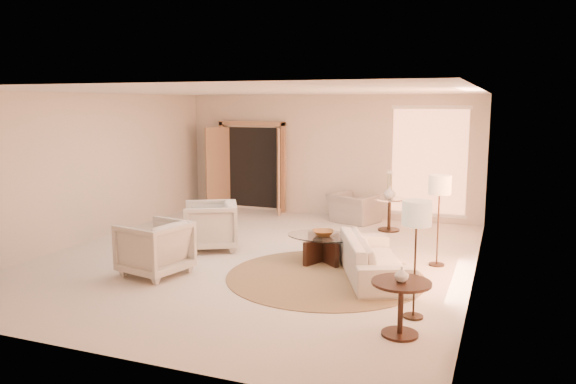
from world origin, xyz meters
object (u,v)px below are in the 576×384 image
(end_table, at_px, (401,299))
(floor_lamp_far, at_px, (417,219))
(sofa, at_px, (374,257))
(armchair_right, at_px, (155,245))
(floor_lamp_near, at_px, (440,189))
(side_table, at_px, (389,211))
(bowl, at_px, (323,233))
(coffee_table, at_px, (323,245))
(end_vase, at_px, (402,275))
(armchair_left, at_px, (210,223))
(side_vase, at_px, (390,192))
(accent_chair, at_px, (354,203))

(end_table, xyz_separation_m, floor_lamp_far, (0.06, 0.60, 0.81))
(sofa, bearing_deg, armchair_right, 85.89)
(armchair_right, xyz_separation_m, floor_lamp_far, (3.98, -0.33, 0.78))
(sofa, distance_m, floor_lamp_near, 1.59)
(side_table, relative_size, bowl, 1.89)
(coffee_table, relative_size, floor_lamp_near, 0.97)
(armchair_right, relative_size, end_vase, 5.49)
(armchair_left, distance_m, floor_lamp_far, 4.47)
(end_vase, xyz_separation_m, side_vase, (-1.17, 5.22, 0.09))
(sofa, distance_m, side_table, 3.22)
(side_table, bearing_deg, bowl, -102.01)
(side_table, xyz_separation_m, end_vase, (1.17, -5.22, 0.31))
(floor_lamp_far, bearing_deg, floor_lamp_near, 90.00)
(armchair_left, relative_size, bowl, 2.65)
(coffee_table, height_order, side_vase, side_vase)
(end_table, xyz_separation_m, side_vase, (-1.17, 5.22, 0.36))
(armchair_left, bearing_deg, side_table, 105.98)
(armchair_right, xyz_separation_m, coffee_table, (2.18, 1.61, -0.18))
(armchair_right, bearing_deg, floor_lamp_near, 129.39)
(sofa, relative_size, floor_lamp_far, 1.44)
(coffee_table, distance_m, side_vase, 2.79)
(sofa, xyz_separation_m, floor_lamp_near, (0.82, 0.97, 0.95))
(sofa, relative_size, side_table, 3.10)
(end_table, bearing_deg, floor_lamp_far, 84.63)
(sofa, bearing_deg, floor_lamp_near, -63.61)
(side_vase, bearing_deg, bowl, -102.01)
(floor_lamp_near, bearing_deg, floor_lamp_far, -90.00)
(armchair_left, relative_size, floor_lamp_near, 0.64)
(floor_lamp_near, height_order, side_vase, floor_lamp_near)
(sofa, xyz_separation_m, floor_lamp_far, (0.82, -1.43, 0.94))
(end_vase, bearing_deg, floor_lamp_near, 88.93)
(end_table, distance_m, side_vase, 5.36)
(end_table, height_order, bowl, end_table)
(floor_lamp_near, distance_m, bowl, 2.00)
(armchair_left, bearing_deg, bowl, 60.74)
(side_vase, bearing_deg, end_table, -77.42)
(armchair_left, relative_size, accent_chair, 0.97)
(accent_chair, xyz_separation_m, side_vase, (0.89, -0.54, 0.37))
(end_table, distance_m, side_table, 5.35)
(coffee_table, bearing_deg, floor_lamp_far, -47.35)
(end_table, xyz_separation_m, bowl, (-1.74, 2.54, 0.05))
(end_table, distance_m, end_vase, 0.28)
(accent_chair, bearing_deg, bowl, 116.35)
(coffee_table, height_order, end_vase, end_vase)
(coffee_table, distance_m, floor_lamp_far, 2.81)
(floor_lamp_near, relative_size, side_vase, 5.68)
(accent_chair, bearing_deg, floor_lamp_far, 132.95)
(floor_lamp_far, distance_m, side_vase, 4.80)
(coffee_table, xyz_separation_m, floor_lamp_far, (1.79, -1.94, 0.96))
(sofa, height_order, end_vase, end_vase)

